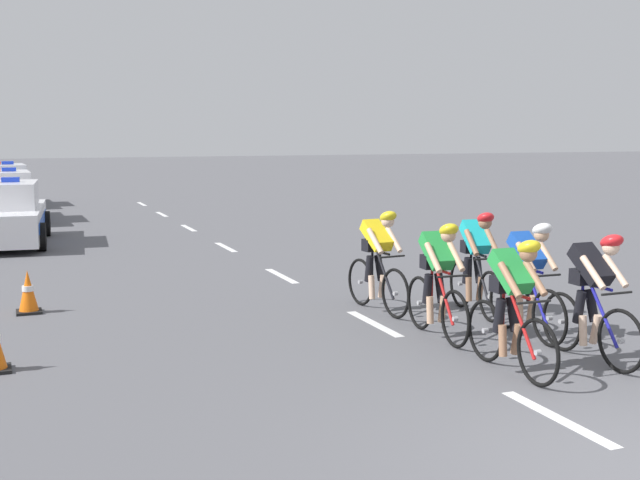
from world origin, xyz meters
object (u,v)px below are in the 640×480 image
(cyclist_third, at_px, (438,278))
(police_car_nearest, at_px, (3,216))
(cyclist_sixth, at_px, (476,261))
(cyclist_second, at_px, (593,295))
(police_car_second, at_px, (2,198))
(cyclist_fourth, at_px, (528,278))
(cyclist_lead, at_px, (513,304))
(police_car_third, at_px, (2,187))
(traffic_cone_near, at_px, (28,292))
(cyclist_fifth, at_px, (378,259))

(cyclist_third, xyz_separation_m, police_car_nearest, (-5.18, 11.37, -0.11))
(cyclist_third, height_order, cyclist_sixth, same)
(cyclist_second, relative_size, police_car_second, 0.39)
(cyclist_third, xyz_separation_m, cyclist_fourth, (1.10, -0.39, 0.00))
(police_car_nearest, bearing_deg, cyclist_lead, -68.31)
(cyclist_third, relative_size, cyclist_fourth, 1.00)
(cyclist_fourth, xyz_separation_m, police_car_third, (-6.28, 22.66, -0.11))
(cyclist_second, height_order, cyclist_sixth, same)
(cyclist_sixth, bearing_deg, cyclist_second, -91.83)
(cyclist_third, bearing_deg, cyclist_fourth, -19.37)
(police_car_third, bearing_deg, cyclist_lead, -77.79)
(police_car_nearest, relative_size, police_car_third, 1.01)
(police_car_nearest, relative_size, traffic_cone_near, 7.09)
(police_car_second, bearing_deg, cyclist_lead, -74.36)
(police_car_second, distance_m, police_car_third, 5.44)
(cyclist_fourth, bearing_deg, cyclist_fifth, 118.99)
(cyclist_fourth, bearing_deg, cyclist_sixth, 85.81)
(police_car_second, xyz_separation_m, traffic_cone_near, (0.31, -13.35, -0.37))
(cyclist_fourth, bearing_deg, traffic_cone_near, 147.06)
(cyclist_fourth, distance_m, police_car_third, 23.51)
(cyclist_second, height_order, cyclist_fourth, same)
(cyclist_sixth, height_order, police_car_third, police_car_third)
(cyclist_fourth, xyz_separation_m, police_car_second, (-6.28, 17.22, -0.11))
(cyclist_lead, relative_size, cyclist_second, 1.00)
(cyclist_lead, distance_m, police_car_third, 24.46)
(cyclist_lead, height_order, cyclist_third, same)
(cyclist_lead, xyz_separation_m, traffic_cone_near, (-4.86, 5.12, -0.48))
(cyclist_lead, relative_size, cyclist_fourth, 1.00)
(cyclist_lead, relative_size, cyclist_third, 1.00)
(cyclist_fifth, height_order, police_car_nearest, police_car_nearest)
(police_car_nearest, height_order, police_car_third, same)
(cyclist_fifth, distance_m, police_car_third, 21.22)
(cyclist_second, distance_m, police_car_second, 19.47)
(police_car_second, relative_size, traffic_cone_near, 6.93)
(police_car_second, height_order, police_car_third, same)
(cyclist_lead, xyz_separation_m, cyclist_second, (1.13, 0.05, 0.00))
(cyclist_second, bearing_deg, cyclist_fourth, 90.90)
(cyclist_fifth, height_order, police_car_second, police_car_second)
(cyclist_lead, xyz_separation_m, cyclist_fifth, (-0.04, 3.32, 0.00))
(cyclist_second, height_order, cyclist_third, same)
(cyclist_second, distance_m, traffic_cone_near, 7.86)
(police_car_third, bearing_deg, police_car_second, -90.01)
(police_car_nearest, bearing_deg, police_car_third, 89.99)
(cyclist_third, bearing_deg, police_car_second, 107.10)
(cyclist_lead, xyz_separation_m, cyclist_third, (0.01, 1.64, 0.00))
(cyclist_third, distance_m, cyclist_fifth, 1.68)
(cyclist_fourth, bearing_deg, cyclist_third, 160.63)
(cyclist_second, distance_m, police_car_nearest, 14.41)
(cyclist_second, height_order, police_car_third, police_car_third)
(police_car_second, height_order, traffic_cone_near, police_car_second)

